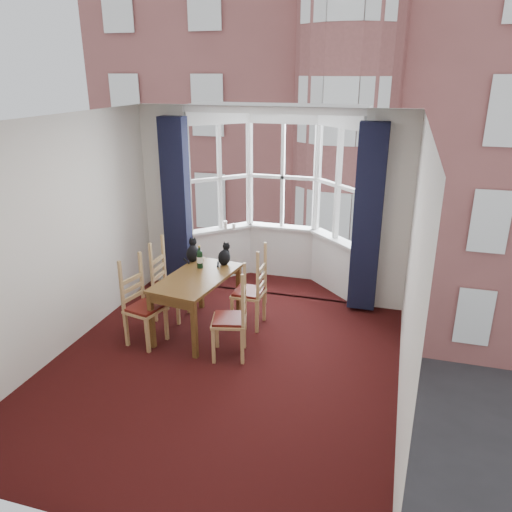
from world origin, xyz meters
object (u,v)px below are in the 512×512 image
at_px(dining_table, 197,284).
at_px(candle_short, 234,226).
at_px(chair_right_near, 237,321).
at_px(chair_left_near, 139,307).
at_px(chair_right_far, 255,294).
at_px(cat_right, 224,256).
at_px(cat_left, 193,252).
at_px(chair_left_far, 165,285).
at_px(candle_tall, 225,225).
at_px(wine_bottle, 200,258).

height_order(dining_table, candle_short, candle_short).
bearing_deg(dining_table, chair_right_near, -33.56).
xyz_separation_m(chair_left_near, chair_right_near, (1.28, 0.01, 0.00)).
bearing_deg(chair_right_far, candle_short, 118.25).
distance_m(chair_left_near, cat_right, 1.32).
height_order(chair_left_near, cat_right, cat_right).
height_order(chair_left_near, candle_short, candle_short).
bearing_deg(cat_left, chair_left_far, -141.76).
bearing_deg(chair_left_far, dining_table, -22.95).
bearing_deg(dining_table, candle_short, 93.40).
bearing_deg(chair_left_far, chair_right_far, 3.87).
bearing_deg(dining_table, chair_left_far, 157.05).
bearing_deg(chair_right_near, candle_tall, 112.67).
xyz_separation_m(cat_left, candle_tall, (0.02, 1.27, 0.03)).
distance_m(chair_right_near, wine_bottle, 1.15).
xyz_separation_m(chair_left_far, cat_right, (0.79, 0.26, 0.42)).
height_order(chair_left_near, wine_bottle, wine_bottle).
distance_m(wine_bottle, candle_tall, 1.50).
bearing_deg(cat_right, candle_short, 103.23).
height_order(dining_table, chair_right_near, chair_right_near).
xyz_separation_m(chair_right_near, wine_bottle, (-0.76, 0.75, 0.44)).
xyz_separation_m(dining_table, chair_left_far, (-0.59, 0.25, -0.20)).
xyz_separation_m(chair_left_far, candle_tall, (0.34, 1.53, 0.46)).
distance_m(chair_left_far, chair_right_near, 1.46).
relative_size(dining_table, candle_short, 16.42).
distance_m(chair_right_far, candle_short, 1.73).
relative_size(dining_table, cat_left, 4.21).
bearing_deg(wine_bottle, chair_left_far, -175.68).
bearing_deg(candle_tall, dining_table, -82.17).
bearing_deg(chair_right_near, chair_left_far, 151.07).
height_order(chair_right_near, cat_left, cat_left).
xyz_separation_m(chair_left_far, candle_short, (0.48, 1.56, 0.44)).
relative_size(cat_left, candle_tall, 2.64).
relative_size(cat_left, candle_short, 3.90).
height_order(chair_left_near, chair_left_far, same).
bearing_deg(candle_tall, wine_bottle, -83.37).
height_order(chair_left_far, chair_right_near, same).
distance_m(cat_left, cat_right, 0.46).
relative_size(dining_table, wine_bottle, 4.48).
xyz_separation_m(chair_right_far, cat_left, (-0.95, 0.17, 0.43)).
height_order(chair_left_near, chair_right_near, same).
relative_size(chair_left_near, cat_left, 2.77).
height_order(chair_left_near, chair_right_far, same).
relative_size(candle_tall, candle_short, 1.48).
distance_m(chair_right_far, candle_tall, 1.78).
bearing_deg(chair_right_near, dining_table, 146.44).
relative_size(dining_table, chair_left_near, 1.52).
height_order(cat_right, candle_tall, cat_right).
bearing_deg(candle_short, chair_left_far, -107.17).
bearing_deg(chair_right_near, cat_left, 134.70).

